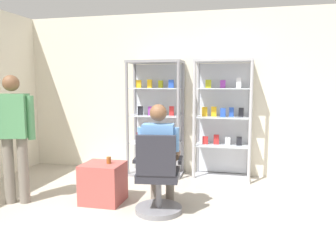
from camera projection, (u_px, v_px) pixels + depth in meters
back_wall at (191, 94)px, 5.46m from camera, size 6.00×0.10×2.70m
display_cabinet_left at (157, 118)px, 5.41m from camera, size 0.90×0.45×1.90m
display_cabinet_right at (223, 119)px, 5.16m from camera, size 0.90×0.45×1.90m
office_chair at (158, 181)px, 3.76m from camera, size 0.59×0.56×0.96m
seated_shopkeeper at (160, 152)px, 3.88m from camera, size 0.52×0.60×1.29m
storage_crate at (103, 183)px, 4.15m from camera, size 0.50×0.47×0.51m
tea_glass at (109, 160)px, 4.11m from camera, size 0.06×0.06×0.09m
standing_customer at (14, 131)px, 4.04m from camera, size 0.50×0.31×1.63m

